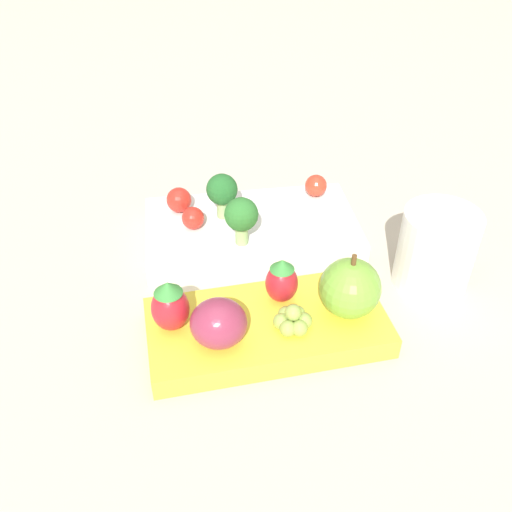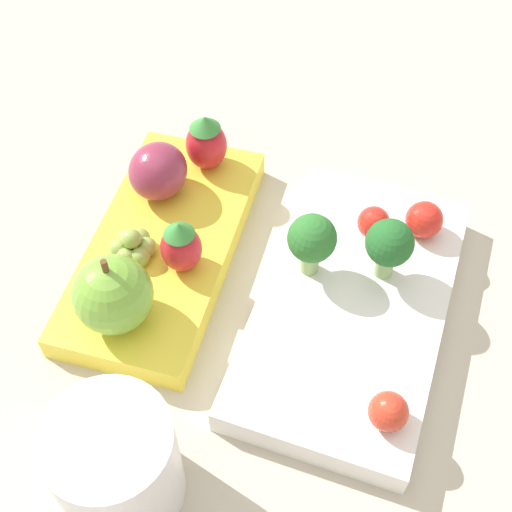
% 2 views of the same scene
% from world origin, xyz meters
% --- Properties ---
extents(ground_plane, '(4.00, 4.00, 0.00)m').
position_xyz_m(ground_plane, '(0.00, 0.00, 0.00)').
color(ground_plane, '#BCB29E').
extents(bento_box_savoury, '(0.23, 0.14, 0.02)m').
position_xyz_m(bento_box_savoury, '(-0.00, 0.08, 0.01)').
color(bento_box_savoury, white).
rests_on(bento_box_savoury, ground_plane).
extents(bento_box_fruit, '(0.22, 0.13, 0.02)m').
position_xyz_m(bento_box_fruit, '(0.01, -0.06, 0.01)').
color(bento_box_fruit, yellow).
rests_on(bento_box_fruit, ground_plane).
extents(broccoli_floret_0, '(0.03, 0.03, 0.05)m').
position_xyz_m(broccoli_floret_0, '(-0.01, 0.04, 0.05)').
color(broccoli_floret_0, '#93B770').
rests_on(broccoli_floret_0, bento_box_savoury).
extents(broccoli_floret_1, '(0.03, 0.03, 0.05)m').
position_xyz_m(broccoli_floret_1, '(-0.03, 0.09, 0.05)').
color(broccoli_floret_1, '#93B770').
rests_on(broccoli_floret_1, bento_box_savoury).
extents(cherry_tomato_0, '(0.03, 0.03, 0.03)m').
position_xyz_m(cherry_tomato_0, '(-0.08, 0.10, 0.04)').
color(cherry_tomato_0, red).
rests_on(cherry_tomato_0, bento_box_savoury).
extents(cherry_tomato_1, '(0.02, 0.02, 0.02)m').
position_xyz_m(cherry_tomato_1, '(-0.06, 0.07, 0.03)').
color(cherry_tomato_1, red).
rests_on(cherry_tomato_1, bento_box_savoury).
extents(cherry_tomato_2, '(0.02, 0.02, 0.02)m').
position_xyz_m(cherry_tomato_2, '(0.07, 0.12, 0.03)').
color(cherry_tomato_2, red).
rests_on(cherry_tomato_2, bento_box_savoury).
extents(apple, '(0.05, 0.05, 0.06)m').
position_xyz_m(apple, '(0.08, -0.06, 0.05)').
color(apple, '#70A838').
rests_on(apple, bento_box_fruit).
extents(strawberry_0, '(0.03, 0.03, 0.04)m').
position_xyz_m(strawberry_0, '(0.02, -0.04, 0.04)').
color(strawberry_0, red).
rests_on(strawberry_0, bento_box_fruit).
extents(strawberry_1, '(0.03, 0.03, 0.05)m').
position_xyz_m(strawberry_1, '(-0.07, -0.07, 0.04)').
color(strawberry_1, red).
rests_on(strawberry_1, bento_box_fruit).
extents(plum, '(0.05, 0.04, 0.04)m').
position_xyz_m(plum, '(-0.03, -0.09, 0.04)').
color(plum, '#892D47').
rests_on(plum, bento_box_fruit).
extents(grape_cluster, '(0.03, 0.03, 0.02)m').
position_xyz_m(grape_cluster, '(0.03, -0.08, 0.03)').
color(grape_cluster, '#8EA84C').
rests_on(grape_cluster, bento_box_fruit).
extents(drinking_cup, '(0.07, 0.07, 0.08)m').
position_xyz_m(drinking_cup, '(0.17, 0.00, 0.04)').
color(drinking_cup, white).
rests_on(drinking_cup, ground_plane).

